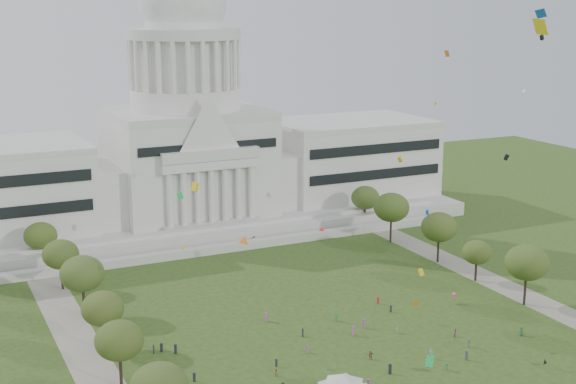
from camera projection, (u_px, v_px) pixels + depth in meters
The scene contains 25 objects.
ground at pixel (398, 376), 141.56m from camera, with size 400.00×400.00×0.00m, color #334A18.
capitol at pixel (188, 150), 236.22m from camera, with size 160.00×64.50×91.30m.
path_left at pixel (89, 361), 147.73m from camera, with size 8.00×160.00×0.04m, color gray.
path_right at pixel (500, 284), 188.07m from camera, with size 8.00×160.00×0.04m, color gray.
row_tree_l_2 at pixel (119, 341), 135.88m from camera, with size 8.42×8.42×11.97m.
row_tree_r_2 at pixel (527, 263), 173.23m from camera, with size 9.55×9.55×13.58m.
row_tree_l_3 at pixel (103, 309), 150.94m from camera, with size 8.12×8.12×11.55m.
row_tree_r_3 at pixel (477, 252), 188.88m from camera, with size 7.01×7.01×9.98m.
row_tree_l_4 at pixel (82, 274), 166.92m from camera, with size 9.29×9.29×13.21m.
row_tree_r_4 at pixel (439, 227), 202.19m from camera, with size 9.19×9.19×13.06m.
row_tree_l_5 at pixel (61, 254), 182.99m from camera, with size 8.33×8.33×11.85m.
row_tree_r_5 at pixel (391, 207), 219.21m from camera, with size 9.82×9.82×13.96m.
row_tree_l_6 at pixel (41, 236), 198.25m from camera, with size 8.19×8.19×11.64m.
row_tree_r_6 at pixel (365, 198), 236.33m from camera, with size 8.42×8.42×11.97m.
event_tent at pixel (343, 379), 132.42m from camera, with size 9.72×9.72×4.77m.
person_0 at pixel (521, 331), 158.78m from camera, with size 0.93×0.60×1.90m, color #33723F.
person_2 at pixel (456, 333), 158.19m from camera, with size 0.81×0.50×1.67m, color #994C8C.
person_3 at pixel (446, 366), 143.61m from camera, with size 1.07×0.55×1.65m, color #33723F.
person_4 at pixel (431, 354), 148.38m from camera, with size 1.19×0.65×2.03m, color silver.
person_5 at pixel (371, 355), 148.26m from camera, with size 1.58×0.63×1.71m, color olive.
person_8 at pixel (276, 372), 141.57m from camera, with size 0.70×0.43×1.44m, color olive.
person_9 at pixel (469, 343), 153.45m from camera, with size 1.07×0.55×1.65m, color #4C4C51.
person_10 at pixel (397, 330), 160.00m from camera, with size 0.84×0.46×1.43m, color silver.
distant_crowd at pixel (302, 353), 148.79m from camera, with size 57.97×38.31×1.95m.
kite_swarm at pixel (393, 201), 141.95m from camera, with size 90.96×102.39×64.84m.
Camera 1 is at (-73.80, -109.21, 64.09)m, focal length 50.00 mm.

